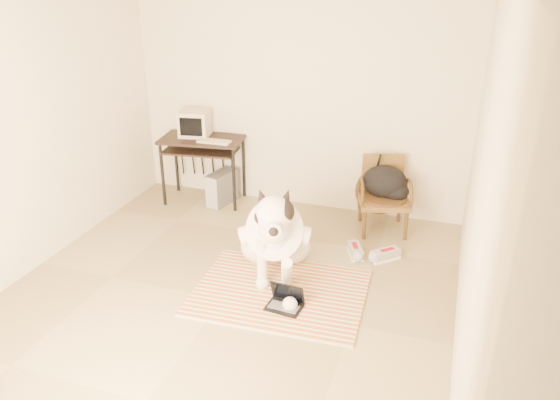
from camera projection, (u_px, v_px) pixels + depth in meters
The scene contains 16 objects.
floor at pixel (223, 299), 4.93m from camera, with size 4.50×4.50×0.00m, color #93835A.
wall_back at pixel (298, 96), 6.32m from camera, with size 4.50×4.50×0.00m, color beige.
wall_front at pixel (4, 321), 2.43m from camera, with size 4.50×4.50×0.00m, color beige.
wall_left at pixel (16, 135), 4.95m from camera, with size 4.50×4.50×0.00m, color beige.
wall_right at pixel (479, 190), 3.79m from camera, with size 4.50×4.50×0.00m, color beige.
rug at pixel (280, 292), 5.01m from camera, with size 1.60×1.26×0.02m.
dog at pixel (275, 235), 5.18m from camera, with size 0.80×1.33×1.05m.
laptop at pixel (285, 301), 4.78m from camera, with size 0.32×0.25×0.22m.
computer_desk at pixel (202, 147), 6.63m from camera, with size 1.05×0.67×0.82m.
crt_monitor at pixel (195, 123), 6.62m from camera, with size 0.40×0.38×0.31m.
desk_keyboard at pixel (214, 142), 6.42m from camera, with size 0.39×0.15×0.03m, color #C3B399.
pc_tower at pixel (222, 188), 6.76m from camera, with size 0.28×0.47×0.41m.
rattan_chair at pixel (384, 195), 6.05m from camera, with size 0.66×0.65×0.82m.
backpack at pixel (386, 183), 6.01m from camera, with size 0.52×0.41×0.36m.
sneaker_left at pixel (355, 251), 5.64m from camera, with size 0.23×0.32×0.10m.
sneaker_right at pixel (385, 255), 5.56m from camera, with size 0.31×0.31×0.11m.
Camera 1 is at (1.80, -3.75, 2.84)m, focal length 35.00 mm.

